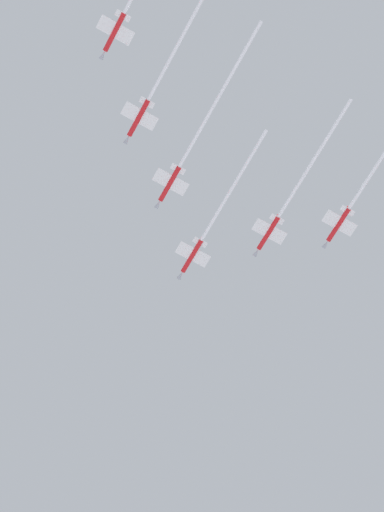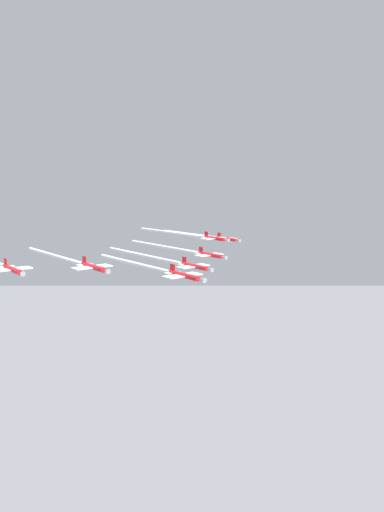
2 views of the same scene
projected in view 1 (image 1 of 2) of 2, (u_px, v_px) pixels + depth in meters
name	position (u px, v px, depth m)	size (l,w,h in m)	color
jet_lead	(211.00, 223.00, 197.77)	(40.35, 9.87, 2.34)	red
jet_port_inner	(195.00, 138.00, 189.41)	(46.69, 10.87, 2.34)	red
jet_starboard_inner	(290.00, 198.00, 196.94)	(41.91, 10.12, 2.34)	red
jet_port_outer	(163.00, 72.00, 184.67)	(45.68, 10.72, 2.34)	red
jet_starboard_outer	(363.00, 187.00, 195.59)	(43.48, 10.36, 2.34)	red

